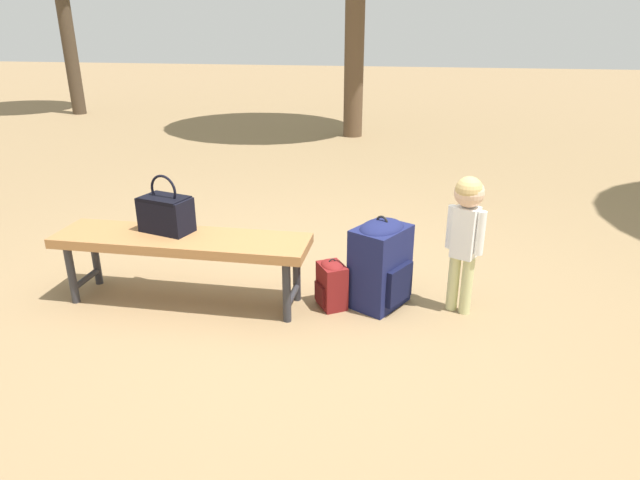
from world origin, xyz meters
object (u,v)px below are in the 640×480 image
object	(u,v)px
park_bench	(182,245)
backpack_small	(332,283)
handbag	(166,212)
backpack_large	(381,261)
child_standing	(466,224)

from	to	relation	value
park_bench	backpack_small	size ratio (longest dim) A/B	4.86
handbag	backpack_large	distance (m)	1.38
handbag	child_standing	size ratio (longest dim) A/B	0.42
backpack_large	park_bench	bearing A→B (deg)	-171.76
handbag	backpack_small	xyz separation A→B (m)	(1.05, 0.02, -0.41)
park_bench	backpack_small	world-z (taller)	park_bench
child_standing	backpack_small	size ratio (longest dim) A/B	2.64
park_bench	child_standing	world-z (taller)	child_standing
handbag	child_standing	bearing A→B (deg)	3.14
backpack_small	handbag	bearing A→B (deg)	-178.82
child_standing	backpack_large	distance (m)	0.57
park_bench	child_standing	distance (m)	1.74
park_bench	handbag	size ratio (longest dim) A/B	4.35
park_bench	handbag	world-z (taller)	handbag
backpack_large	backpack_small	size ratio (longest dim) A/B	1.82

